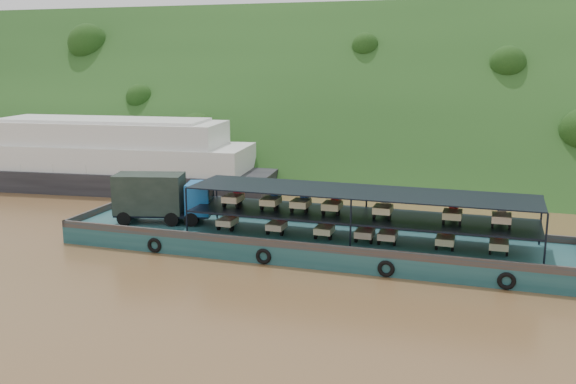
% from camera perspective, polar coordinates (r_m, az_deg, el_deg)
% --- Properties ---
extents(ground, '(160.00, 160.00, 0.00)m').
position_cam_1_polar(ground, '(46.05, 1.21, -4.80)').
color(ground, brown).
rests_on(ground, ground).
extents(hillside, '(140.00, 39.60, 39.60)m').
position_cam_1_polar(hillside, '(80.34, 8.73, 2.31)').
color(hillside, '#173413').
rests_on(hillside, ground).
extents(cargo_barge, '(35.00, 7.18, 4.82)m').
position_cam_1_polar(cargo_barge, '(44.62, 0.43, -3.73)').
color(cargo_barge, '#123D40').
rests_on(cargo_barge, ground).
extents(passenger_ferry, '(36.00, 12.76, 7.13)m').
position_cam_1_polar(passenger_ferry, '(68.36, -15.96, 2.93)').
color(passenger_ferry, black).
rests_on(passenger_ferry, ground).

